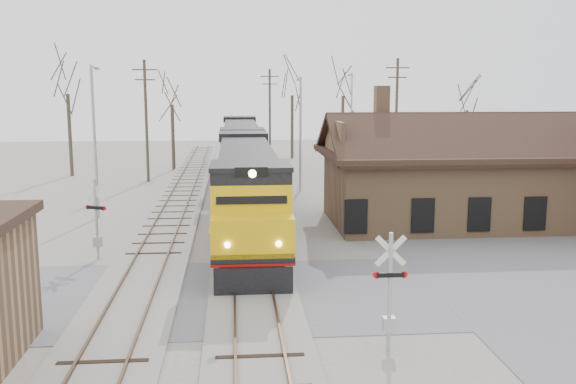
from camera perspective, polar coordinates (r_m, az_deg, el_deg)
ground at (r=24.96m, az=-3.10°, el=-9.06°), size 140.00×140.00×0.00m
road at (r=24.96m, az=-3.10°, el=-9.02°), size 60.00×9.00×0.03m
track_main at (r=39.46m, az=-3.81°, el=-2.03°), size 3.40×90.00×0.24m
track_siding at (r=39.63m, az=-10.34°, el=-2.12°), size 3.40×90.00×0.24m
depot at (r=38.25m, az=14.51°, el=0.88°), size 15.20×9.31×7.90m
locomotive_lead at (r=33.91m, az=-3.68°, el=0.29°), size 3.23×21.62×4.80m
locomotive_trailing at (r=55.63m, az=-4.19°, el=3.88°), size 3.23×21.62×4.55m
crossbuck_near at (r=19.61m, az=9.02°, el=-9.04°), size 1.04×0.27×3.65m
crossbuck_far at (r=30.56m, az=-16.66°, el=-2.54°), size 1.00×0.51×3.73m
streetlight_a at (r=39.91m, az=-16.80°, el=4.99°), size 0.25×2.04×9.10m
streetlight_b at (r=48.32m, az=1.10°, el=5.76°), size 0.25×2.04×8.53m
streetlight_c at (r=60.91m, az=5.63°, el=6.73°), size 0.25×2.04×9.03m
utility_pole_a at (r=54.08m, az=-12.49°, el=6.37°), size 2.00×0.24×9.96m
utility_pole_b at (r=70.24m, az=-1.63°, el=7.13°), size 2.00×0.24×9.65m
utility_pole_c at (r=55.76m, az=9.61°, el=6.66°), size 2.00×0.24×10.17m
tree_a at (r=59.34m, az=-19.06°, el=9.39°), size 4.79×4.79×11.73m
tree_b at (r=61.07m, az=-10.30°, el=8.59°), size 4.10×4.10×10.03m
tree_c at (r=70.21m, az=0.37°, el=9.51°), size 4.56×4.56×11.18m
tree_d at (r=67.50m, az=4.93°, el=9.46°), size 4.55×4.55×11.15m
tree_e at (r=67.70m, az=15.67°, el=7.75°), size 3.61×3.61×8.85m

